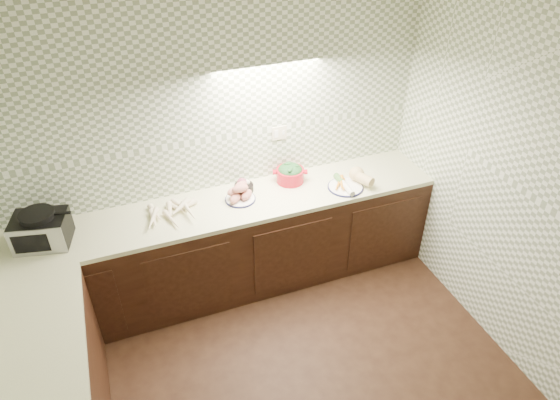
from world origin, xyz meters
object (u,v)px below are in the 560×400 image
object	(u,v)px
onion_bowl	(244,186)
sweet_potato_plate	(240,193)
parsnip_pile	(169,212)
toaster_oven	(41,229)
veg_plate	(351,179)
dutch_oven	(290,173)

from	to	relation	value
onion_bowl	sweet_potato_plate	bearing A→B (deg)	-121.44
onion_bowl	parsnip_pile	bearing A→B (deg)	-169.75
toaster_oven	sweet_potato_plate	xyz separation A→B (m)	(1.53, 0.02, -0.07)
sweet_potato_plate	onion_bowl	distance (m)	0.13
sweet_potato_plate	veg_plate	size ratio (longest dim) A/B	0.66
parsnip_pile	toaster_oven	bearing A→B (deg)	-179.01
dutch_oven	onion_bowl	bearing A→B (deg)	-159.96
toaster_oven	sweet_potato_plate	size ratio (longest dim) A/B	1.69
parsnip_pile	sweet_potato_plate	world-z (taller)	sweet_potato_plate
parsnip_pile	onion_bowl	world-z (taller)	onion_bowl
parsnip_pile	veg_plate	xyz separation A→B (m)	(1.57, -0.12, 0.02)
onion_bowl	dutch_oven	bearing A→B (deg)	-0.22
parsnip_pile	dutch_oven	world-z (taller)	dutch_oven
onion_bowl	veg_plate	xyz separation A→B (m)	(0.90, -0.24, 0.00)
parsnip_pile	veg_plate	bearing A→B (deg)	-4.40
onion_bowl	dutch_oven	world-z (taller)	dutch_oven
sweet_potato_plate	dutch_oven	size ratio (longest dim) A/B	0.82
toaster_oven	veg_plate	size ratio (longest dim) A/B	1.12
onion_bowl	dutch_oven	size ratio (longest dim) A/B	0.52
parsnip_pile	veg_plate	size ratio (longest dim) A/B	1.19
parsnip_pile	onion_bowl	distance (m)	0.67
toaster_oven	onion_bowl	xyz separation A→B (m)	(1.60, 0.14, -0.08)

